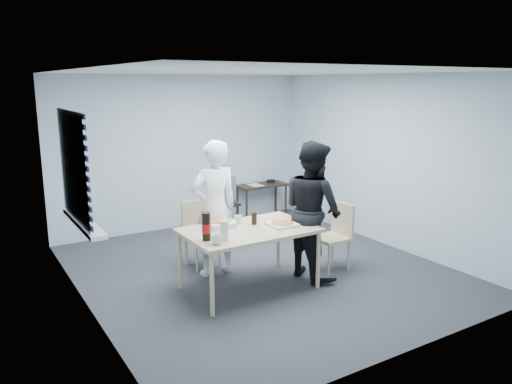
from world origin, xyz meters
TOP-DOWN VIEW (x-y plane):
  - room at (-2.20, 0.40)m, footprint 5.00×5.00m
  - dining_table at (-0.44, -0.45)m, footprint 1.56×0.99m
  - chair_far at (-0.59, 0.62)m, footprint 0.42×0.42m
  - chair_right at (0.92, -0.46)m, footprint 0.42×0.42m
  - person_white at (-0.57, 0.20)m, footprint 0.65×0.42m
  - person_black at (0.46, -0.52)m, footprint 0.47×0.86m
  - side_table at (1.47, 2.28)m, footprint 0.94×0.42m
  - stool at (0.41, 1.72)m, footprint 0.37×0.37m
  - backpack at (0.41, 1.71)m, footprint 0.31×0.23m
  - pizza_box_a at (-0.70, -0.19)m, footprint 0.32×0.32m
  - pizza_box_b at (-0.03, -0.56)m, footprint 0.32×0.32m
  - mug_a at (-1.04, -0.77)m, footprint 0.17×0.17m
  - mug_b at (-0.42, -0.16)m, footprint 0.10×0.10m
  - cola_glass at (-0.29, -0.32)m, footprint 0.08×0.08m
  - soda_bottle at (-1.07, -0.59)m, footprint 0.10×0.10m
  - plastic_cups at (-0.90, -0.69)m, footprint 0.12×0.12m
  - rubber_band at (-0.21, -0.77)m, footprint 0.06×0.06m
  - papers at (1.32, 2.27)m, footprint 0.24×0.31m
  - black_box at (1.69, 2.31)m, footprint 0.16×0.14m

SIDE VIEW (x-z plane):
  - stool at x=0.41m, z-range 0.15..0.67m
  - chair_far at x=-0.59m, z-range 0.07..0.96m
  - chair_right at x=0.92m, z-range 0.07..0.96m
  - side_table at x=1.47m, z-range 0.23..0.86m
  - papers at x=1.32m, z-range 0.62..0.63m
  - black_box at x=1.69m, z-range 0.62..0.68m
  - dining_table at x=-0.44m, z-range 0.32..1.08m
  - backpack at x=0.41m, z-range 0.51..0.95m
  - rubber_band at x=-0.21m, z-range 0.76..0.76m
  - pizza_box_b at x=-0.03m, z-range 0.76..0.80m
  - pizza_box_a at x=-0.70m, z-range 0.76..0.84m
  - mug_b at x=-0.42m, z-range 0.76..0.85m
  - mug_a at x=-1.04m, z-range 0.76..0.86m
  - cola_glass at x=-0.29m, z-range 0.76..0.91m
  - plastic_cups at x=-0.90m, z-range 0.76..0.98m
  - person_white at x=-0.57m, z-range 0.00..1.77m
  - person_black at x=0.46m, z-range 0.00..1.77m
  - soda_bottle at x=-1.07m, z-range 0.75..1.07m
  - room at x=-2.20m, z-range -1.06..3.94m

